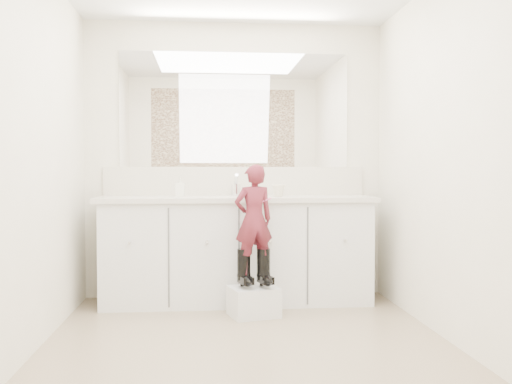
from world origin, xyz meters
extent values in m
plane|color=#7E6952|center=(0.00, 0.00, 0.00)|extent=(3.00, 3.00, 0.00)
plane|color=beige|center=(0.00, 1.50, 1.20)|extent=(2.60, 0.00, 2.60)
plane|color=beige|center=(0.00, -1.50, 1.20)|extent=(2.60, 0.00, 2.60)
plane|color=beige|center=(-1.30, 0.00, 1.20)|extent=(0.00, 3.00, 3.00)
plane|color=beige|center=(1.30, 0.00, 1.20)|extent=(0.00, 3.00, 3.00)
cube|color=silver|center=(0.00, 1.23, 0.42)|extent=(2.20, 0.55, 0.85)
cube|color=beige|center=(0.00, 1.21, 0.87)|extent=(2.28, 0.58, 0.04)
cube|color=beige|center=(0.00, 1.49, 1.02)|extent=(2.28, 0.03, 0.25)
cube|color=white|center=(0.00, 1.49, 1.64)|extent=(2.00, 0.02, 1.00)
cube|color=#472819|center=(0.00, -1.49, 1.65)|extent=(2.00, 0.01, 1.20)
cylinder|color=silver|center=(0.00, 1.38, 0.94)|extent=(0.08, 0.08, 0.10)
imported|color=beige|center=(0.34, 1.18, 0.94)|extent=(0.11, 0.11, 0.10)
imported|color=white|center=(-0.47, 1.24, 0.97)|extent=(0.08, 0.08, 0.17)
cube|color=silver|center=(0.10, 0.75, 0.11)|extent=(0.41, 0.37, 0.22)
imported|color=#972E3C|center=(0.10, 0.75, 0.74)|extent=(0.34, 0.27, 0.83)
cylinder|color=#D05185|center=(0.17, 0.75, 0.87)|extent=(0.13, 0.05, 0.06)
camera|label=1|loc=(-0.27, -3.53, 1.09)|focal=40.00mm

